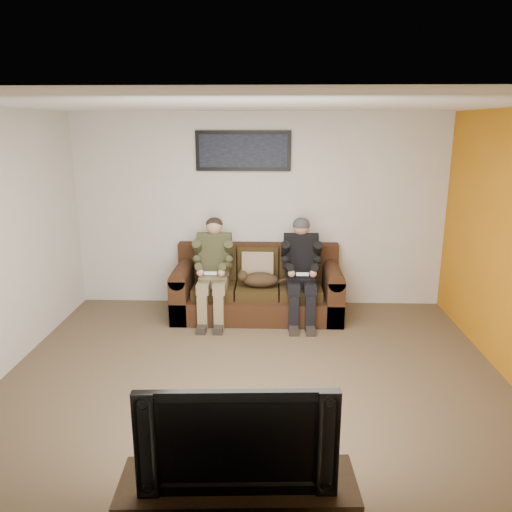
{
  "coord_description": "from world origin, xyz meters",
  "views": [
    {
      "loc": [
        0.17,
        -4.42,
        2.45
      ],
      "look_at": [
        -0.02,
        1.2,
        0.95
      ],
      "focal_mm": 35.0,
      "sensor_mm": 36.0,
      "label": 1
    }
  ],
  "objects_px": {
    "framed_poster": "(243,151)",
    "person_right": "(301,264)",
    "sofa": "(258,289)",
    "person_left": "(213,264)",
    "television": "(237,432)",
    "cat": "(259,279)",
    "tv_stand": "(238,511)"
  },
  "relations": [
    {
      "from": "cat",
      "to": "framed_poster",
      "type": "xyz_separation_m",
      "value": [
        -0.22,
        0.6,
        1.57
      ]
    },
    {
      "from": "person_left",
      "to": "television",
      "type": "relative_size",
      "value": 1.16
    },
    {
      "from": "tv_stand",
      "to": "framed_poster",
      "type": "bearing_deg",
      "value": 89.92
    },
    {
      "from": "cat",
      "to": "tv_stand",
      "type": "relative_size",
      "value": 0.48
    },
    {
      "from": "sofa",
      "to": "person_right",
      "type": "distance_m",
      "value": 0.7
    },
    {
      "from": "person_left",
      "to": "framed_poster",
      "type": "height_order",
      "value": "framed_poster"
    },
    {
      "from": "sofa",
      "to": "television",
      "type": "relative_size",
      "value": 1.94
    },
    {
      "from": "person_left",
      "to": "television",
      "type": "xyz_separation_m",
      "value": [
        0.55,
        -3.6,
        0.03
      ]
    },
    {
      "from": "framed_poster",
      "to": "television",
      "type": "bearing_deg",
      "value": -87.26
    },
    {
      "from": "tv_stand",
      "to": "television",
      "type": "distance_m",
      "value": 0.54
    },
    {
      "from": "sofa",
      "to": "tv_stand",
      "type": "bearing_deg",
      "value": -90.01
    },
    {
      "from": "sofa",
      "to": "television",
      "type": "bearing_deg",
      "value": -90.01
    },
    {
      "from": "person_left",
      "to": "sofa",
      "type": "bearing_deg",
      "value": 18.0
    },
    {
      "from": "sofa",
      "to": "person_right",
      "type": "relative_size",
      "value": 1.67
    },
    {
      "from": "sofa",
      "to": "tv_stand",
      "type": "distance_m",
      "value": 3.78
    },
    {
      "from": "framed_poster",
      "to": "person_right",
      "type": "bearing_deg",
      "value": -36.99
    },
    {
      "from": "sofa",
      "to": "tv_stand",
      "type": "height_order",
      "value": "sofa"
    },
    {
      "from": "person_left",
      "to": "cat",
      "type": "distance_m",
      "value": 0.61
    },
    {
      "from": "person_right",
      "to": "tv_stand",
      "type": "height_order",
      "value": "person_right"
    },
    {
      "from": "sofa",
      "to": "person_right",
      "type": "bearing_deg",
      "value": -17.96
    },
    {
      "from": "television",
      "to": "person_left",
      "type": "bearing_deg",
      "value": 95.95
    },
    {
      "from": "person_right",
      "to": "cat",
      "type": "height_order",
      "value": "person_right"
    },
    {
      "from": "person_right",
      "to": "tv_stand",
      "type": "distance_m",
      "value": 3.68
    },
    {
      "from": "person_left",
      "to": "framed_poster",
      "type": "bearing_deg",
      "value": 58.04
    },
    {
      "from": "person_right",
      "to": "tv_stand",
      "type": "bearing_deg",
      "value": -98.79
    },
    {
      "from": "person_right",
      "to": "tv_stand",
      "type": "xyz_separation_m",
      "value": [
        -0.56,
        -3.6,
        -0.51
      ]
    },
    {
      "from": "framed_poster",
      "to": "television",
      "type": "distance_m",
      "value": 4.38
    },
    {
      "from": "person_right",
      "to": "cat",
      "type": "relative_size",
      "value": 1.97
    },
    {
      "from": "sofa",
      "to": "framed_poster",
      "type": "xyz_separation_m",
      "value": [
        -0.2,
        0.39,
        1.77
      ]
    },
    {
      "from": "television",
      "to": "person_right",
      "type": "bearing_deg",
      "value": 78.39
    },
    {
      "from": "sofa",
      "to": "cat",
      "type": "distance_m",
      "value": 0.29
    },
    {
      "from": "person_right",
      "to": "cat",
      "type": "bearing_deg",
      "value": -176.7
    }
  ]
}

